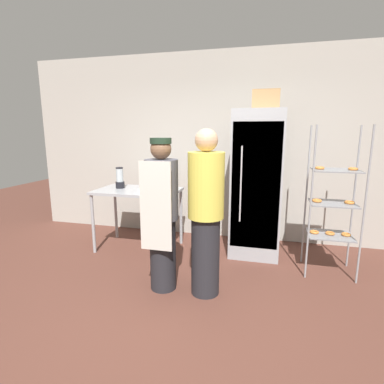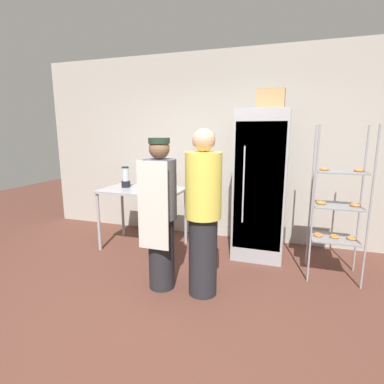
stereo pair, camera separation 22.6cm
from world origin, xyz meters
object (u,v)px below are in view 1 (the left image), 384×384
Objects in this scene: refrigerator at (256,184)px; person_baker at (162,213)px; person_customer at (206,213)px; blender_pitcher at (120,179)px; cardboard_storage_box at (266,100)px; donut_box at (150,188)px; baking_rack at (333,203)px.

person_baker is (-0.91, -1.25, -0.14)m from refrigerator.
blender_pitcher is at bearing 145.19° from person_customer.
cardboard_storage_box is at bearing 68.07° from person_customer.
blender_pitcher reaches higher than donut_box.
blender_pitcher is at bearing 134.31° from person_baker.
baking_rack is 5.75× the size of blender_pitcher.
donut_box is 1.94m from cardboard_storage_box.
donut_box is at bearing -166.52° from refrigerator.
person_baker is at bearing -60.84° from donut_box.
cardboard_storage_box reaches higher than blender_pitcher.
cardboard_storage_box is at bearing 38.80° from refrigerator.
person_customer is (-0.52, -1.29, -1.22)m from cardboard_storage_box.
person_customer is (1.51, -1.05, -0.13)m from blender_pitcher.
cardboard_storage_box is 1.85m from person_customer.
person_customer reaches higher than person_baker.
baking_rack is at bearing 32.34° from person_customer.
refrigerator is 1.12m from cardboard_storage_box.
refrigerator is 6.97× the size of donut_box.
person_customer is (0.98, -0.89, -0.05)m from donut_box.
person_customer reaches higher than blender_pitcher.
refrigerator is 1.14× the size of person_customer.
refrigerator is 1.97m from blender_pitcher.
refrigerator is 1.46m from donut_box.
person_baker is 0.47m from person_customer.
cardboard_storage_box is 0.20× the size of person_customer.
baking_rack is 1.55m from cardboard_storage_box.
donut_box is 0.92× the size of blender_pitcher.
person_baker is (1.04, -1.07, -0.16)m from blender_pitcher.
baking_rack is 2.33m from donut_box.
blender_pitcher is 2.31m from cardboard_storage_box.
donut_box is 0.56m from blender_pitcher.
baking_rack reaches higher than blender_pitcher.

